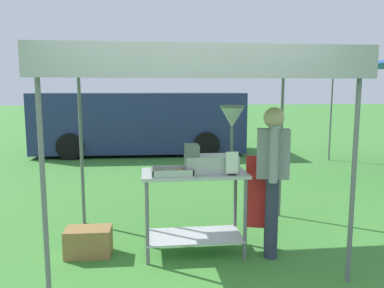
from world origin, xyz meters
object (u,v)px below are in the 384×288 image
at_px(supply_crate, 89,242).
at_px(menu_sign, 232,165).
at_px(donut_tray, 172,173).
at_px(van_navy, 140,122).
at_px(vendor, 272,173).
at_px(stall_canopy, 193,62).
at_px(donut_fryer, 216,148).
at_px(donut_cart, 194,197).

bearing_deg(supply_crate, menu_sign, -10.37).
distance_m(donut_tray, van_navy, 7.04).
bearing_deg(donut_tray, vendor, 0.20).
xyz_separation_m(supply_crate, van_navy, (0.47, 6.84, 0.73)).
distance_m(donut_tray, supply_crate, 1.21).
height_order(stall_canopy, donut_fryer, stall_canopy).
relative_size(donut_fryer, supply_crate, 1.43).
bearing_deg(van_navy, donut_tray, -86.46).
bearing_deg(vendor, stall_canopy, 165.43).
bearing_deg(vendor, donut_tray, -179.80).
distance_m(donut_tray, donut_fryer, 0.55).
bearing_deg(donut_fryer, van_navy, 97.53).
relative_size(stall_canopy, donut_cart, 2.60).
height_order(donut_cart, vendor, vendor).
distance_m(stall_canopy, menu_sign, 1.17).
bearing_deg(vendor, donut_cart, 172.00).
bearing_deg(van_navy, donut_cart, -84.38).
xyz_separation_m(donut_cart, vendor, (0.82, -0.12, 0.26)).
bearing_deg(stall_canopy, vendor, -14.57).
bearing_deg(vendor, van_navy, 102.09).
relative_size(supply_crate, van_navy, 0.09).
height_order(donut_tray, supply_crate, donut_tray).
relative_size(stall_canopy, donut_fryer, 4.10).
bearing_deg(donut_tray, menu_sign, -8.32).
height_order(donut_tray, vendor, vendor).
distance_m(donut_cart, van_navy, 6.95).
distance_m(vendor, van_navy, 7.19).
height_order(donut_cart, van_navy, van_navy).
height_order(stall_canopy, menu_sign, stall_canopy).
xyz_separation_m(donut_tray, supply_crate, (-0.90, 0.19, -0.79)).
bearing_deg(donut_fryer, menu_sign, -54.49).
bearing_deg(donut_cart, supply_crate, 176.60).
bearing_deg(donut_tray, van_navy, 93.54).
bearing_deg(donut_fryer, supply_crate, 176.13).
distance_m(stall_canopy, donut_tray, 1.19).
xyz_separation_m(donut_fryer, van_navy, (-0.92, 6.94, -0.30)).
height_order(donut_cart, donut_tray, donut_tray).
bearing_deg(stall_canopy, supply_crate, -178.50).
bearing_deg(donut_cart, donut_tray, -153.99).
xyz_separation_m(menu_sign, van_navy, (-1.05, 7.12, -0.14)).
xyz_separation_m(menu_sign, vendor, (0.46, 0.09, -0.12)).
xyz_separation_m(donut_fryer, menu_sign, (0.13, -0.18, -0.16)).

